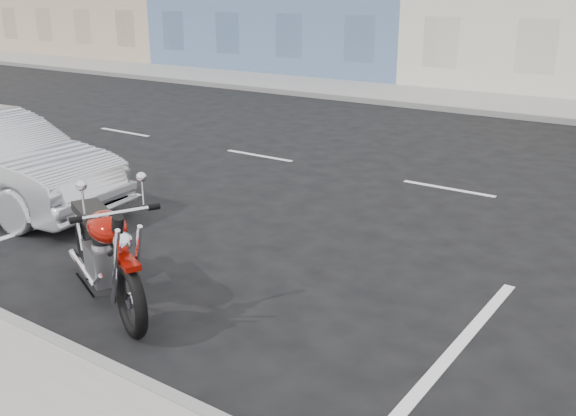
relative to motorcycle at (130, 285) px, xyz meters
name	(u,v)px	position (x,y,z in m)	size (l,w,h in m)	color
ground	(575,211)	(2.59, 6.38, -0.54)	(120.00, 120.00, 0.00)	black
sidewalk_far	(463,101)	(-2.41, 15.08, -0.47)	(80.00, 3.40, 0.15)	gray
curb_far	(441,108)	(-2.41, 13.38, -0.46)	(80.00, 0.12, 0.16)	gray
motorcycle	(130,285)	(0.00, 0.00, 0.00)	(2.20, 1.17, 1.19)	black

